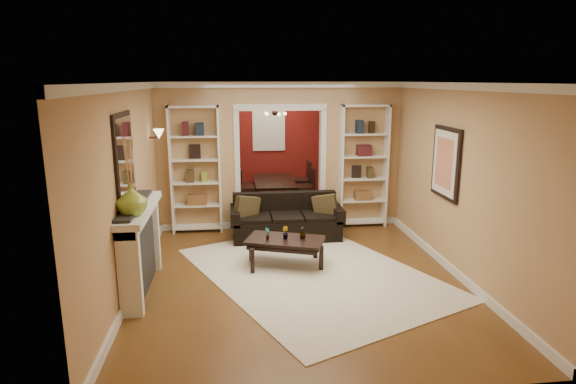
{
  "coord_description": "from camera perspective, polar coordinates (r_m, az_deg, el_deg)",
  "views": [
    {
      "loc": [
        -0.89,
        -7.63,
        2.74
      ],
      "look_at": [
        -0.09,
        -0.8,
        1.13
      ],
      "focal_mm": 30.0,
      "sensor_mm": 36.0,
      "label": 1
    }
  ],
  "objects": [
    {
      "name": "wall_front",
      "position": [
        3.99,
        6.68,
        -7.28
      ],
      "size": [
        8.0,
        0.0,
        8.0
      ],
      "primitive_type": "plane",
      "rotation": [
        -1.57,
        0.0,
        0.0
      ],
      "color": "tan",
      "rests_on": "ground"
    },
    {
      "name": "framed_art",
      "position": [
        7.41,
        18.15,
        3.3
      ],
      "size": [
        0.04,
        0.85,
        1.05
      ],
      "primitive_type": "cube",
      "color": "black",
      "rests_on": "wall_right"
    },
    {
      "name": "plant_center",
      "position": [
        7.17,
        -0.35,
        -4.84
      ],
      "size": [
        0.12,
        0.13,
        0.19
      ],
      "primitive_type": "imported",
      "rotation": [
        0.0,
        0.0,
        2.0
      ],
      "color": "#336626",
      "rests_on": "coffee_table"
    },
    {
      "name": "pillow_right",
      "position": [
        8.5,
        4.46,
        -1.57
      ],
      "size": [
        0.43,
        0.3,
        0.42
      ],
      "primitive_type": "cube",
      "rotation": [
        0.0,
        0.0,
        -0.49
      ],
      "color": "brown",
      "rests_on": "sofa"
    },
    {
      "name": "dining_window",
      "position": [
        11.66,
        -2.3,
        7.31
      ],
      "size": [
        0.78,
        0.03,
        0.98
      ],
      "primitive_type": "cube",
      "color": "#8CA5CC",
      "rests_on": "wall_back"
    },
    {
      "name": "wall_right",
      "position": [
        8.37,
        15.47,
        3.14
      ],
      "size": [
        0.0,
        8.0,
        8.0
      ],
      "primitive_type": "plane",
      "rotation": [
        1.57,
        0.0,
        -1.57
      ],
      "color": "tan",
      "rests_on": "ground"
    },
    {
      "name": "ceiling",
      "position": [
        7.68,
        -0.04,
        12.89
      ],
      "size": [
        8.0,
        8.0,
        0.0
      ],
      "primitive_type": "plane",
      "rotation": [
        3.14,
        0.0,
        0.0
      ],
      "color": "white",
      "rests_on": "ground"
    },
    {
      "name": "coffee_table",
      "position": [
        7.27,
        -0.34,
        -7.15
      ],
      "size": [
        1.27,
        0.96,
        0.43
      ],
      "primitive_type": "cube",
      "rotation": [
        0.0,
        0.0,
        -0.35
      ],
      "color": "black",
      "rests_on": "floor"
    },
    {
      "name": "wall_back",
      "position": [
        11.75,
        -2.32,
        6.37
      ],
      "size": [
        8.0,
        0.0,
        8.0
      ],
      "primitive_type": "plane",
      "rotation": [
        1.57,
        0.0,
        0.0
      ],
      "color": "tan",
      "rests_on": "ground"
    },
    {
      "name": "bookshelf_left",
      "position": [
        8.83,
        -10.88,
        2.57
      ],
      "size": [
        0.9,
        0.3,
        2.3
      ],
      "primitive_type": "cube",
      "color": "white",
      "rests_on": "floor"
    },
    {
      "name": "wall_sconce",
      "position": [
        8.33,
        -15.46,
        6.44
      ],
      "size": [
        0.18,
        0.18,
        0.22
      ],
      "primitive_type": "cube",
      "color": "#FFE0A5",
      "rests_on": "wall_left"
    },
    {
      "name": "dining_chair_sw",
      "position": [
        11.01,
        -4.51,
        0.8
      ],
      "size": [
        0.48,
        0.48,
        0.77
      ],
      "primitive_type": "cube",
      "rotation": [
        0.0,
        0.0,
        1.25
      ],
      "color": "black",
      "rests_on": "floor"
    },
    {
      "name": "floor",
      "position": [
        8.15,
        -0.04,
        -6.44
      ],
      "size": [
        8.0,
        8.0,
        0.0
      ],
      "primitive_type": "plane",
      "color": "brown",
      "rests_on": "ground"
    },
    {
      "name": "dining_chair_se",
      "position": [
        11.09,
        1.18,
        1.38
      ],
      "size": [
        0.48,
        0.48,
        0.95
      ],
      "primitive_type": "cube",
      "rotation": [
        0.0,
        0.0,
        -1.61
      ],
      "color": "black",
      "rests_on": "floor"
    },
    {
      "name": "partition_wall",
      "position": [
        8.98,
        -0.93,
        4.28
      ],
      "size": [
        4.5,
        0.15,
        2.7
      ],
      "primitive_type": "cube",
      "color": "tan",
      "rests_on": "floor"
    },
    {
      "name": "mirror",
      "position": [
        6.34,
        -18.86,
        3.97
      ],
      "size": [
        0.03,
        0.95,
        1.1
      ],
      "primitive_type": "cube",
      "color": "silver",
      "rests_on": "wall_left"
    },
    {
      "name": "plant_right",
      "position": [
        7.2,
        1.74,
        -4.77
      ],
      "size": [
        0.14,
        0.14,
        0.19
      ],
      "primitive_type": "imported",
      "rotation": [
        0.0,
        0.0,
        4.35
      ],
      "color": "#336626",
      "rests_on": "coffee_table"
    },
    {
      "name": "pillow_left",
      "position": [
        8.34,
        -4.91,
        -1.76
      ],
      "size": [
        0.44,
        0.35,
        0.45
      ],
      "primitive_type": "cube",
      "rotation": [
        0.0,
        0.0,
        0.56
      ],
      "color": "brown",
      "rests_on": "sofa"
    },
    {
      "name": "red_back_panel",
      "position": [
        11.72,
        -2.3,
        6.21
      ],
      "size": [
        4.44,
        0.04,
        2.64
      ],
      "primitive_type": "cube",
      "color": "maroon",
      "rests_on": "floor"
    },
    {
      "name": "chandelier",
      "position": [
        10.39,
        -1.79,
        9.2
      ],
      "size": [
        0.5,
        0.5,
        0.3
      ],
      "primitive_type": "cube",
      "color": "#312116",
      "rests_on": "ceiling"
    },
    {
      "name": "bookshelf_right",
      "position": [
        9.14,
        8.91,
        3.0
      ],
      "size": [
        0.9,
        0.3,
        2.3
      ],
      "primitive_type": "cube",
      "color": "white",
      "rests_on": "floor"
    },
    {
      "name": "vase",
      "position": [
        5.99,
        -18.06,
        -0.88
      ],
      "size": [
        0.38,
        0.38,
        0.38
      ],
      "primitive_type": "imported",
      "rotation": [
        0.0,
        0.0,
        -0.03
      ],
      "color": "#8CA836",
      "rests_on": "fireplace"
    },
    {
      "name": "fireplace",
      "position": [
        6.61,
        -16.88,
        -6.47
      ],
      "size": [
        0.32,
        1.7,
        1.16
      ],
      "primitive_type": "cube",
      "color": "white",
      "rests_on": "floor"
    },
    {
      "name": "sofa",
      "position": [
        8.47,
        -0.2,
        -2.99
      ],
      "size": [
        1.95,
        0.84,
        0.76
      ],
      "primitive_type": "cube",
      "color": "black",
      "rests_on": "floor"
    },
    {
      "name": "dining_chair_nw",
      "position": [
        10.41,
        -4.38,
        0.48
      ],
      "size": [
        0.59,
        0.59,
        0.92
      ],
      "primitive_type": "cube",
      "rotation": [
        0.0,
        0.0,
        1.19
      ],
      "color": "black",
      "rests_on": "floor"
    },
    {
      "name": "dining_table",
      "position": [
        10.78,
        -1.51,
        -0.02
      ],
      "size": [
        1.59,
        0.89,
        0.56
      ],
      "primitive_type": "imported",
      "rotation": [
        0.0,
        0.0,
        1.57
      ],
      "color": "black",
      "rests_on": "floor"
    },
    {
      "name": "area_rug",
      "position": [
        7.08,
        2.92,
        -9.55
      ],
      "size": [
        4.07,
        4.61,
        0.01
      ],
      "primitive_type": "cube",
      "rotation": [
        0.0,
        0.0,
        0.43
      ],
      "color": "white",
      "rests_on": "floor"
    },
    {
      "name": "plant_left",
      "position": [
        7.14,
        -2.45,
        -4.92
      ],
      "size": [
        0.11,
        0.12,
        0.19
      ],
      "primitive_type": "imported",
      "rotation": [
        0.0,
        0.0,
        0.92
      ],
      "color": "#336626",
      "rests_on": "coffee_table"
    },
    {
      "name": "wall_left",
      "position": [
        7.87,
        -16.55,
        2.47
      ],
      "size": [
        0.0,
        8.0,
        8.0
      ],
      "primitive_type": "plane",
      "rotation": [
        1.57,
        0.0,
        1.57
      ],
      "color": "tan",
      "rests_on": "ground"
    },
    {
      "name": "dining_chair_ne",
      "position": [
        10.51,
        1.62,
        0.58
      ],
      "size": [
        0.45,
        0.45,
        0.9
      ],
      "primitive_type": "cube",
      "rotation": [
        0.0,
        0.0,
        -1.56
      ],
      "color": "black",
      "rests_on": "floor"
    }
  ]
}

